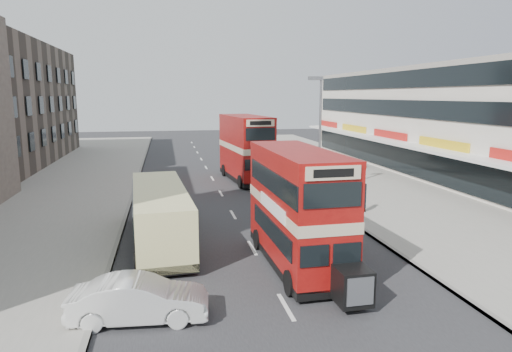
{
  "coord_description": "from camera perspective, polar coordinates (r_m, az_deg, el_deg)",
  "views": [
    {
      "loc": [
        -3.69,
        -11.56,
        6.88
      ],
      "look_at": [
        -0.21,
        6.06,
        3.69
      ],
      "focal_mm": 31.97,
      "sensor_mm": 36.0,
      "label": 1
    }
  ],
  "objects": [
    {
      "name": "commercial_row",
      "position": [
        41.11,
        24.08,
        6.15
      ],
      "size": [
        9.9,
        46.2,
        9.3
      ],
      "color": "beige",
      "rests_on": "ground"
    },
    {
      "name": "bus_main",
      "position": [
        18.37,
        5.25,
        -4.0
      ],
      "size": [
        2.5,
        8.4,
        4.61
      ],
      "rotation": [
        0.0,
        0.0,
        3.17
      ],
      "color": "black",
      "rests_on": "ground"
    },
    {
      "name": "coach",
      "position": [
        21.84,
        -11.92,
        -4.55
      ],
      "size": [
        2.98,
        9.45,
        2.47
      ],
      "rotation": [
        0.0,
        0.0,
        0.07
      ],
      "color": "black",
      "rests_on": "ground"
    },
    {
      "name": "cyclist",
      "position": [
        32.04,
        2.56,
        -0.86
      ],
      "size": [
        0.72,
        1.71,
        2.31
      ],
      "rotation": [
        0.0,
        0.0,
        -0.01
      ],
      "color": "gray",
      "rests_on": "ground"
    },
    {
      "name": "car_right_c",
      "position": [
        46.43,
        -0.91,
        2.27
      ],
      "size": [
        3.62,
        1.8,
        1.18
      ],
      "primitive_type": "imported",
      "rotation": [
        0.0,
        0.0,
        -1.69
      ],
      "color": "#5591AB",
      "rests_on": "ground"
    },
    {
      "name": "pedestrian_near",
      "position": [
        27.19,
        12.89,
        -2.62
      ],
      "size": [
        0.78,
        0.69,
        1.76
      ],
      "primitive_type": "imported",
      "rotation": [
        0.0,
        0.0,
        3.63
      ],
      "color": "gray",
      "rests_on": "pavement_right"
    },
    {
      "name": "bus_second",
      "position": [
        36.91,
        -1.28,
        3.53
      ],
      "size": [
        3.41,
        9.33,
        5.1
      ],
      "rotation": [
        0.0,
        0.0,
        3.24
      ],
      "color": "black",
      "rests_on": "ground"
    },
    {
      "name": "road_surface",
      "position": [
        32.51,
        -4.42,
        -2.18
      ],
      "size": [
        12.0,
        90.0,
        0.01
      ],
      "primitive_type": "cube",
      "color": "#28282B",
      "rests_on": "ground"
    },
    {
      "name": "kerb_right",
      "position": [
        33.74,
        5.92,
        -1.63
      ],
      "size": [
        0.2,
        90.0,
        0.16
      ],
      "primitive_type": "cube",
      "color": "gray",
      "rests_on": "ground"
    },
    {
      "name": "street_lamp",
      "position": [
        31.34,
        7.9,
        6.13
      ],
      "size": [
        1.0,
        0.2,
        8.12
      ],
      "color": "slate",
      "rests_on": "ground"
    },
    {
      "name": "car_left_front",
      "position": [
        14.93,
        -14.41,
        -14.74
      ],
      "size": [
        4.33,
        1.84,
        1.39
      ],
      "primitive_type": "imported",
      "rotation": [
        0.0,
        0.0,
        1.48
      ],
      "color": "silver",
      "rests_on": "ground"
    },
    {
      "name": "car_right_b",
      "position": [
        33.43,
        3.81,
        -0.66
      ],
      "size": [
        5.1,
        2.86,
        1.35
      ],
      "primitive_type": "imported",
      "rotation": [
        0.0,
        0.0,
        -1.44
      ],
      "color": "orange",
      "rests_on": "ground"
    },
    {
      "name": "ground",
      "position": [
        13.95,
        6.02,
        -19.55
      ],
      "size": [
        160.0,
        160.0,
        0.0
      ],
      "primitive_type": "plane",
      "color": "#28282B",
      "rests_on": "ground"
    },
    {
      "name": "car_right_a",
      "position": [
        29.06,
        7.15,
        -2.46
      ],
      "size": [
        4.46,
        2.28,
        1.24
      ],
      "primitive_type": "imported",
      "rotation": [
        0.0,
        0.0,
        -1.44
      ],
      "color": "maroon",
      "rests_on": "ground"
    },
    {
      "name": "pavement_right",
      "position": [
        35.89,
        14.97,
        -1.21
      ],
      "size": [
        12.0,
        90.0,
        0.15
      ],
      "primitive_type": "cube",
      "color": "gray",
      "rests_on": "ground"
    },
    {
      "name": "kerb_left",
      "position": [
        32.37,
        -15.22,
        -2.43
      ],
      "size": [
        0.2,
        90.0,
        0.16
      ],
      "primitive_type": "cube",
      "color": "gray",
      "rests_on": "ground"
    },
    {
      "name": "pavement_left",
      "position": [
        33.34,
        -25.39,
        -2.71
      ],
      "size": [
        12.0,
        90.0,
        0.15
      ],
      "primitive_type": "cube",
      "color": "gray",
      "rests_on": "ground"
    },
    {
      "name": "pedestrian_far",
      "position": [
        44.41,
        4.7,
        2.38
      ],
      "size": [
        1.01,
        0.55,
        1.64
      ],
      "primitive_type": "imported",
      "rotation": [
        0.0,
        0.0,
        0.16
      ],
      "color": "gray",
      "rests_on": "pavement_right"
    }
  ]
}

